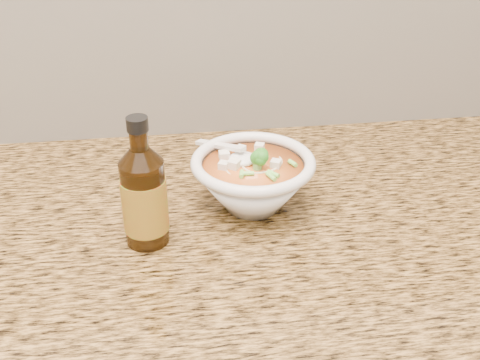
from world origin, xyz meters
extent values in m
cube|color=beige|center=(0.00, 1.99, 1.15)|extent=(4.00, 0.02, 0.50)
cube|color=olive|center=(0.00, 1.68, 0.88)|extent=(4.00, 0.68, 0.04)
cylinder|color=silver|center=(0.23, 1.70, 0.90)|extent=(0.08, 0.08, 0.01)
torus|color=silver|center=(0.23, 1.70, 0.98)|extent=(0.19, 0.19, 0.02)
torus|color=beige|center=(0.22, 1.71, 0.97)|extent=(0.11, 0.11, 0.00)
torus|color=beige|center=(0.24, 1.69, 0.97)|extent=(0.08, 0.08, 0.00)
torus|color=beige|center=(0.22, 1.71, 0.97)|extent=(0.06, 0.06, 0.00)
torus|color=beige|center=(0.23, 1.69, 0.97)|extent=(0.13, 0.13, 0.00)
torus|color=beige|center=(0.23, 1.70, 0.97)|extent=(0.09, 0.09, 0.00)
torus|color=beige|center=(0.23, 1.70, 0.96)|extent=(0.11, 0.11, 0.00)
torus|color=beige|center=(0.21, 1.72, 0.96)|extent=(0.11, 0.11, 0.00)
torus|color=beige|center=(0.25, 1.72, 0.96)|extent=(0.09, 0.09, 0.00)
torus|color=beige|center=(0.24, 1.70, 0.96)|extent=(0.09, 0.09, 0.00)
cube|color=silver|center=(0.27, 1.71, 0.98)|extent=(0.02, 0.02, 0.01)
cube|color=silver|center=(0.23, 1.68, 0.98)|extent=(0.01, 0.01, 0.01)
cube|color=silver|center=(0.20, 1.67, 0.98)|extent=(0.02, 0.02, 0.01)
cube|color=silver|center=(0.20, 1.72, 0.98)|extent=(0.02, 0.02, 0.01)
cube|color=silver|center=(0.20, 1.68, 0.98)|extent=(0.02, 0.02, 0.01)
cube|color=silver|center=(0.25, 1.73, 0.98)|extent=(0.02, 0.02, 0.02)
ellipsoid|color=#196014|center=(0.24, 1.69, 0.99)|extent=(0.04, 0.04, 0.03)
cylinder|color=#7EDD55|center=(0.21, 1.69, 0.98)|extent=(0.02, 0.02, 0.01)
cylinder|color=#7EDD55|center=(0.27, 1.70, 0.98)|extent=(0.02, 0.01, 0.01)
cylinder|color=#7EDD55|center=(0.23, 1.67, 0.98)|extent=(0.01, 0.02, 0.01)
cylinder|color=#7EDD55|center=(0.23, 1.66, 0.98)|extent=(0.02, 0.02, 0.01)
cylinder|color=#7EDD55|center=(0.24, 1.76, 0.98)|extent=(0.01, 0.02, 0.01)
ellipsoid|color=silver|center=(0.22, 1.72, 0.98)|extent=(0.04, 0.04, 0.02)
cube|color=silver|center=(0.19, 1.76, 0.98)|extent=(0.07, 0.09, 0.03)
cylinder|color=black|center=(0.07, 1.63, 0.96)|extent=(0.07, 0.07, 0.13)
cylinder|color=black|center=(0.07, 1.63, 1.06)|extent=(0.03, 0.03, 0.03)
cylinder|color=black|center=(0.07, 1.63, 1.08)|extent=(0.03, 0.03, 0.02)
cylinder|color=red|center=(0.07, 1.63, 0.96)|extent=(0.07, 0.07, 0.08)
camera|label=1|loc=(0.11, 0.92, 1.41)|focal=45.00mm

